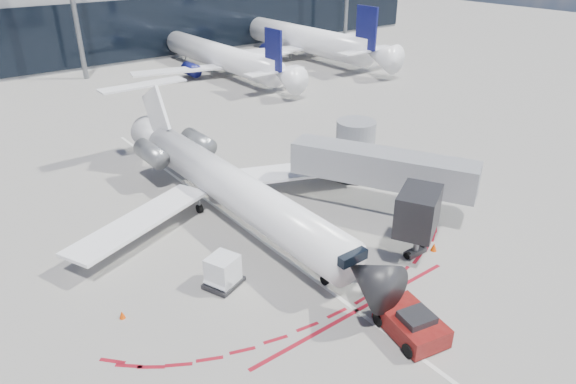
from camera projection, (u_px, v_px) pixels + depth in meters
ground at (241, 225)px, 35.84m from camera, size 260.00×260.00×0.00m
apron_centerline at (226, 214)px, 37.26m from camera, size 0.25×40.00×0.01m
apron_stop_bar at (357, 311)px, 27.69m from camera, size 14.00×0.25×0.01m
terminal_building at (7, 6)px, 78.06m from camera, size 150.00×24.15×24.00m
jet_bridge at (374, 165)px, 37.69m from camera, size 10.03×15.20×4.90m
regional_jet at (226, 183)px, 36.26m from camera, size 23.81×29.36×7.35m
pushback_tug at (411, 324)px, 25.81m from camera, size 3.04×5.85×1.49m
ramp_worker at (389, 300)px, 27.25m from camera, size 0.69×0.67×1.60m
uld_container at (223, 272)px, 29.30m from camera, size 2.52×2.35×1.91m
safety_cone_left at (122, 315)px, 27.07m from camera, size 0.33×0.33×0.45m
safety_cone_right at (434, 247)px, 32.85m from camera, size 0.40×0.40×0.56m
bg_airliner_2 at (219, 38)px, 72.89m from camera, size 30.99×32.81×10.03m
bg_airliner_3 at (298, 19)px, 83.46m from camera, size 36.40×38.54×11.78m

